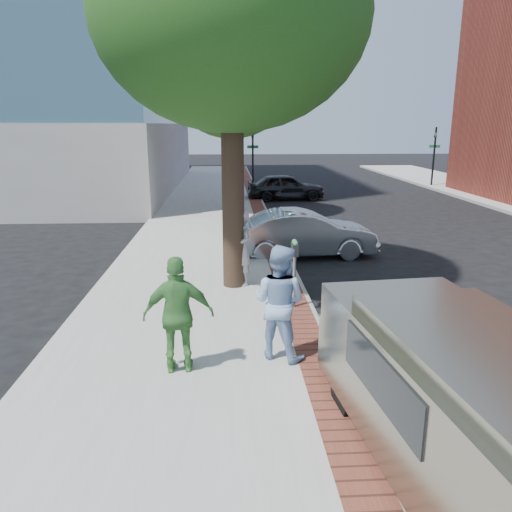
{
  "coord_description": "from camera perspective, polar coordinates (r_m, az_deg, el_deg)",
  "views": [
    {
      "loc": [
        -0.73,
        -9.72,
        3.94
      ],
      "look_at": [
        -0.13,
        0.66,
        1.2
      ],
      "focal_mm": 35.0,
      "sensor_mm": 36.0,
      "label": 1
    }
  ],
  "objects": [
    {
      "name": "signal_far",
      "position": [
        34.41,
        19.7,
        11.13
      ],
      "size": [
        0.7,
        0.15,
        3.8
      ],
      "color": "black",
      "rests_on": "ground"
    },
    {
      "name": "person_gray",
      "position": [
        12.0,
        -1.67,
        0.96
      ],
      "size": [
        0.71,
        0.8,
        1.85
      ],
      "primitive_type": "imported",
      "rotation": [
        0.0,
        0.0,
        -1.09
      ],
      "color": "#A0A1A5",
      "rests_on": "sidewalk"
    },
    {
      "name": "sidewalk",
      "position": [
        18.15,
        -5.66,
        2.41
      ],
      "size": [
        5.0,
        60.0,
        0.15
      ],
      "primitive_type": "cube",
      "color": "#9E9991",
      "rests_on": "ground"
    },
    {
      "name": "ground",
      "position": [
        10.51,
        0.95,
        -7.24
      ],
      "size": [
        120.0,
        120.0,
        0.0
      ],
      "primitive_type": "plane",
      "color": "black",
      "rests_on": "ground"
    },
    {
      "name": "parking_meter",
      "position": [
        10.47,
        4.43,
        -0.41
      ],
      "size": [
        0.12,
        0.32,
        1.47
      ],
      "color": "gray",
      "rests_on": "sidewalk"
    },
    {
      "name": "tree_far",
      "position": [
        21.76,
        -2.83,
        18.35
      ],
      "size": [
        4.8,
        4.8,
        7.14
      ],
      "color": "black",
      "rests_on": "sidewalk"
    },
    {
      "name": "person_officer",
      "position": [
        8.25,
        2.65,
        -5.26
      ],
      "size": [
        1.18,
        1.12,
        1.93
      ],
      "primitive_type": "imported",
      "rotation": [
        0.0,
        0.0,
        2.58
      ],
      "color": "#91B3E0",
      "rests_on": "sidewalk"
    },
    {
      "name": "person_green",
      "position": [
        7.87,
        -8.84,
        -6.68
      ],
      "size": [
        1.12,
        0.52,
        1.87
      ],
      "primitive_type": "imported",
      "rotation": [
        0.0,
        0.0,
        3.2
      ],
      "color": "#488C3F",
      "rests_on": "sidewalk"
    },
    {
      "name": "sedan_silver",
      "position": [
        15.32,
        5.53,
        2.56
      ],
      "size": [
        4.44,
        1.8,
        1.43
      ],
      "primitive_type": "imported",
      "rotation": [
        0.0,
        0.0,
        1.64
      ],
      "color": "#ACB0B4",
      "rests_on": "ground"
    },
    {
      "name": "bg_car",
      "position": [
        27.1,
        3.41,
        7.9
      ],
      "size": [
        4.23,
        1.94,
        1.41
      ],
      "primitive_type": "imported",
      "rotation": [
        0.0,
        0.0,
        1.64
      ],
      "color": "black",
      "rests_on": "ground"
    },
    {
      "name": "tree_near",
      "position": [
        11.83,
        -2.89,
        25.65
      ],
      "size": [
        6.0,
        6.0,
        8.51
      ],
      "color": "black",
      "rests_on": "sidewalk"
    },
    {
      "name": "signal_near",
      "position": [
        31.8,
        -0.37,
        11.74
      ],
      "size": [
        0.7,
        0.15,
        3.8
      ],
      "color": "black",
      "rests_on": "ground"
    },
    {
      "name": "brick_strip",
      "position": [
        18.17,
        1.29,
        2.76
      ],
      "size": [
        0.6,
        60.0,
        0.01
      ],
      "primitive_type": "cube",
      "color": "brown",
      "rests_on": "sidewalk"
    },
    {
      "name": "van",
      "position": [
        6.18,
        22.38,
        -14.78
      ],
      "size": [
        2.39,
        5.15,
        1.84
      ],
      "rotation": [
        0.0,
        0.0,
        0.1
      ],
      "color": "gray",
      "rests_on": "ground"
    },
    {
      "name": "curb",
      "position": [
        18.22,
        2.39,
        2.52
      ],
      "size": [
        0.1,
        60.0,
        0.15
      ],
      "primitive_type": "cube",
      "color": "gray",
      "rests_on": "ground"
    },
    {
      "name": "office_base",
      "position": [
        34.06,
        -24.83,
        10.19
      ],
      "size": [
        18.2,
        22.2,
        4.0
      ],
      "primitive_type": "cube",
      "color": "gray",
      "rests_on": "ground"
    }
  ]
}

